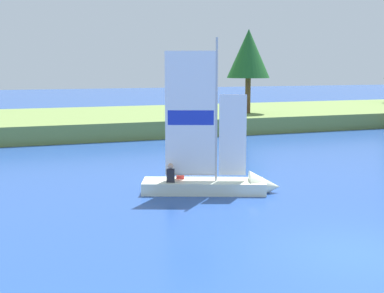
# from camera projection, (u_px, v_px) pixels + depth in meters

# --- Properties ---
(ground_plane) EXTENTS (200.00, 200.00, 0.00)m
(ground_plane) POSITION_uv_depth(u_px,v_px,m) (361.00, 255.00, 12.44)
(ground_plane) COLOR #234793
(shore_bank) EXTENTS (80.00, 13.56, 1.13)m
(shore_bank) POSITION_uv_depth(u_px,v_px,m) (120.00, 121.00, 38.05)
(shore_bank) COLOR olive
(shore_bank) RESTS_ON ground
(shoreline_tree_centre) EXTENTS (3.13, 3.13, 6.09)m
(shoreline_tree_centre) POSITION_uv_depth(u_px,v_px,m) (249.00, 54.00, 37.35)
(shoreline_tree_centre) COLOR brown
(shoreline_tree_centre) RESTS_ON shore_bank
(sailboat) EXTENTS (5.05, 2.91, 5.86)m
(sailboat) POSITION_uv_depth(u_px,v_px,m) (223.00, 180.00, 18.55)
(sailboat) COLOR silver
(sailboat) RESTS_ON ground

